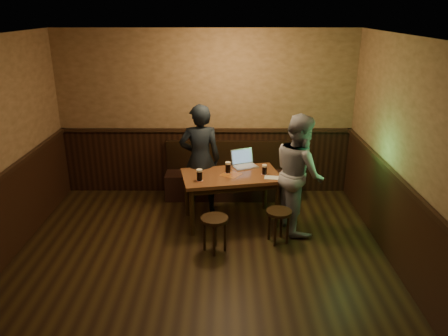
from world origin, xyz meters
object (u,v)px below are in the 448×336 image
laptop (244,162)px  person_grey (299,173)px  person_suit (200,159)px  pint_left (200,175)px  pint_right (264,170)px  pint_mid (228,167)px  pub_table (231,181)px  stool_right (279,217)px  bench (230,179)px  stool_left (215,224)px

laptop → person_grey: person_grey is taller
laptop → person_suit: (-0.68, -0.02, 0.05)m
pint_left → pint_right: 0.98m
pint_mid → laptop: (0.25, 0.29, -0.02)m
laptop → pint_mid: bearing=-153.4°
pub_table → laptop: (0.20, 0.38, 0.17)m
stool_right → pint_left: bearing=160.6°
bench → pint_mid: (-0.05, -0.87, 0.54)m
pub_table → person_grey: size_ratio=0.90×
stool_right → person_suit: size_ratio=0.27×
stool_right → laptop: size_ratio=1.07×
person_suit → stool_right: bearing=132.2°
bench → laptop: bearing=-70.8°
stool_left → laptop: (0.43, 1.25, 0.44)m
pint_mid → person_suit: bearing=147.4°
stool_left → stool_right: bearing=15.4°
stool_right → laptop: (-0.45, 1.01, 0.45)m
stool_left → pint_right: 1.23m
bench → laptop: laptop is taller
pub_table → pint_right: (0.50, 0.01, 0.18)m
bench → stool_right: 1.72m
bench → pint_left: size_ratio=12.66×
pint_left → person_suit: bearing=92.2°
stool_left → pint_left: size_ratio=2.85×
stool_left → pint_left: pint_left is taller
pint_left → person_suit: size_ratio=0.10×
stool_right → bench: bearing=112.4°
stool_right → person_suit: bearing=138.8°
bench → laptop: 0.80m
pub_table → person_grey: (0.97, -0.20, 0.20)m
pub_table → pint_mid: bearing=107.7°
pub_table → laptop: bearing=50.7°
stool_left → person_suit: (-0.25, 1.24, 0.48)m
stool_right → pint_right: pint_right is taller
pint_mid → pub_table: bearing=-61.2°
pint_right → person_grey: (0.48, -0.21, 0.02)m
pint_left → stool_left: bearing=-70.3°
pint_left → pint_mid: 0.52m
bench → stool_right: bench is taller
pint_right → person_grey: bearing=-23.7°
person_suit → person_grey: 1.56m
laptop → person_suit: person_suit is taller
stool_right → person_grey: (0.32, 0.43, 0.48)m
pub_table → laptop: laptop is taller
laptop → bench: bearing=86.0°
pub_table → pint_mid: 0.21m
pint_left → pint_mid: (0.41, 0.32, -0.00)m
pint_mid → bench: bearing=87.0°
stool_left → pint_mid: bearing=79.3°
pub_table → person_suit: 0.63m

